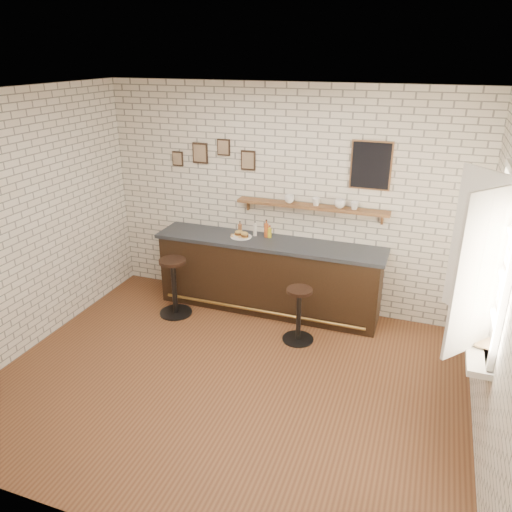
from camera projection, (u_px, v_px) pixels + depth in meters
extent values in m
plane|color=brown|center=(228.00, 380.00, 5.48)|extent=(5.00, 5.00, 0.00)
cube|color=black|center=(268.00, 277.00, 6.81)|extent=(3.00, 0.58, 0.96)
cube|color=#2D333A|center=(269.00, 243.00, 6.62)|extent=(3.10, 0.62, 0.05)
cylinder|color=olive|center=(260.00, 311.00, 6.67)|extent=(2.79, 0.04, 0.04)
cylinder|color=white|center=(241.00, 237.00, 6.74)|extent=(0.28, 0.28, 0.01)
cylinder|color=gold|center=(246.00, 236.00, 6.73)|extent=(0.05, 0.05, 0.00)
cylinder|color=gold|center=(243.00, 236.00, 6.73)|extent=(0.05, 0.05, 0.00)
cylinder|color=gold|center=(235.00, 233.00, 6.83)|extent=(0.06, 0.06, 0.00)
cylinder|color=gold|center=(244.00, 236.00, 6.75)|extent=(0.06, 0.06, 0.00)
cylinder|color=gold|center=(232.00, 236.00, 6.73)|extent=(0.06, 0.06, 0.00)
cylinder|color=gold|center=(245.00, 236.00, 6.73)|extent=(0.04, 0.04, 0.00)
cylinder|color=gold|center=(239.00, 238.00, 6.69)|extent=(0.05, 0.05, 0.00)
cylinder|color=gold|center=(231.00, 237.00, 6.72)|extent=(0.04, 0.04, 0.00)
cylinder|color=gold|center=(232.00, 234.00, 6.80)|extent=(0.05, 0.05, 0.00)
cylinder|color=gold|center=(243.00, 238.00, 6.68)|extent=(0.06, 0.06, 0.00)
cylinder|color=gold|center=(235.00, 235.00, 6.79)|extent=(0.04, 0.04, 0.00)
cylinder|color=gold|center=(243.00, 237.00, 6.72)|extent=(0.05, 0.05, 0.00)
cylinder|color=gold|center=(245.00, 236.00, 6.74)|extent=(0.05, 0.05, 0.00)
cylinder|color=brown|center=(240.00, 229.00, 6.84)|extent=(0.06, 0.06, 0.14)
cylinder|color=brown|center=(240.00, 223.00, 6.80)|extent=(0.02, 0.02, 0.03)
cylinder|color=black|center=(240.00, 222.00, 6.79)|extent=(0.02, 0.02, 0.01)
cylinder|color=silver|center=(255.00, 230.00, 6.76)|extent=(0.05, 0.05, 0.16)
cylinder|color=silver|center=(255.00, 224.00, 6.73)|extent=(0.02, 0.02, 0.03)
cylinder|color=black|center=(255.00, 222.00, 6.72)|extent=(0.02, 0.02, 0.01)
cylinder|color=#AD4B1B|center=(266.00, 230.00, 6.71)|extent=(0.06, 0.06, 0.19)
cylinder|color=#AD4B1B|center=(266.00, 222.00, 6.66)|extent=(0.02, 0.02, 0.04)
cylinder|color=black|center=(266.00, 220.00, 6.65)|extent=(0.02, 0.02, 0.01)
cylinder|color=gold|center=(270.00, 233.00, 6.70)|extent=(0.05, 0.05, 0.13)
cylinder|color=gold|center=(270.00, 227.00, 6.67)|extent=(0.02, 0.02, 0.03)
cylinder|color=maroon|center=(270.00, 226.00, 6.67)|extent=(0.03, 0.03, 0.01)
cylinder|color=black|center=(176.00, 312.00, 6.86)|extent=(0.44, 0.44, 0.02)
cylinder|color=black|center=(174.00, 288.00, 6.71)|extent=(0.07, 0.07, 0.73)
cylinder|color=black|center=(172.00, 261.00, 6.56)|extent=(0.44, 0.44, 0.04)
cylinder|color=black|center=(298.00, 339.00, 6.23)|extent=(0.39, 0.39, 0.02)
cylinder|color=black|center=(299.00, 316.00, 6.11)|extent=(0.06, 0.06, 0.65)
cylinder|color=black|center=(300.00, 290.00, 5.97)|extent=(0.38, 0.38, 0.04)
cube|color=brown|center=(311.00, 207.00, 6.44)|extent=(2.00, 0.18, 0.04)
cube|color=brown|center=(248.00, 204.00, 6.81)|extent=(0.03, 0.04, 0.16)
cube|color=brown|center=(382.00, 218.00, 6.25)|extent=(0.03, 0.04, 0.16)
imported|color=white|center=(289.00, 199.00, 6.51)|extent=(0.17, 0.17, 0.10)
imported|color=white|center=(316.00, 202.00, 6.39)|extent=(0.15, 0.15, 0.10)
imported|color=white|center=(340.00, 204.00, 6.30)|extent=(0.19, 0.19, 0.11)
imported|color=white|center=(355.00, 206.00, 6.24)|extent=(0.13, 0.13, 0.10)
cube|color=black|center=(200.00, 153.00, 6.79)|extent=(0.22, 0.02, 0.28)
cube|color=black|center=(224.00, 147.00, 6.64)|extent=(0.18, 0.02, 0.22)
cube|color=black|center=(248.00, 160.00, 6.59)|extent=(0.20, 0.02, 0.26)
cube|color=black|center=(178.00, 159.00, 6.94)|extent=(0.16, 0.02, 0.20)
cube|color=black|center=(371.00, 165.00, 6.07)|extent=(0.46, 0.02, 0.56)
cube|color=white|center=(476.00, 335.00, 4.65)|extent=(0.20, 1.35, 0.06)
cube|color=white|center=(484.00, 336.00, 4.62)|extent=(0.05, 1.30, 0.06)
cube|color=white|center=(506.00, 291.00, 3.82)|extent=(0.05, 0.06, 1.50)
cube|color=white|center=(494.00, 239.00, 4.86)|extent=(0.05, 0.06, 1.50)
cube|color=white|center=(483.00, 273.00, 4.12)|extent=(0.40, 0.46, 1.46)
cube|color=white|center=(479.00, 248.00, 4.64)|extent=(0.40, 0.46, 1.46)
imported|color=tan|center=(475.00, 341.00, 4.48)|extent=(0.16, 0.21, 0.02)
imported|color=tan|center=(476.00, 341.00, 4.45)|extent=(0.18, 0.22, 0.02)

